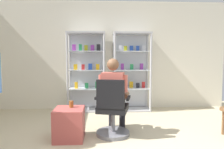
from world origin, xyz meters
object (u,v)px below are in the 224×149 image
(seated_shopkeeper, at_px, (114,92))
(tea_glass, at_px, (71,104))
(storage_crate, at_px, (69,124))
(display_cabinet_left, at_px, (87,71))
(office_chair, at_px, (112,113))
(display_cabinet_right, at_px, (131,71))

(seated_shopkeeper, height_order, tea_glass, seated_shopkeeper)
(storage_crate, bearing_deg, seated_shopkeeper, 18.49)
(tea_glass, bearing_deg, display_cabinet_left, 85.76)
(tea_glass, bearing_deg, office_chair, 1.54)
(display_cabinet_left, height_order, tea_glass, display_cabinet_left)
(display_cabinet_right, relative_size, seated_shopkeeper, 1.47)
(office_chair, xyz_separation_m, tea_glass, (-0.67, -0.02, 0.16))
(office_chair, bearing_deg, tea_glass, -178.46)
(display_cabinet_left, distance_m, storage_crate, 1.96)
(display_cabinet_right, height_order, tea_glass, display_cabinet_right)
(display_cabinet_right, distance_m, office_chair, 1.91)
(display_cabinet_left, relative_size, tea_glass, 17.80)
(display_cabinet_right, xyz_separation_m, seated_shopkeeper, (-0.52, -1.57, -0.25))
(display_cabinet_left, bearing_deg, tea_glass, -94.24)
(storage_crate, xyz_separation_m, tea_glass, (0.03, 0.07, 0.30))
(office_chair, distance_m, storage_crate, 0.71)
(display_cabinet_right, height_order, storage_crate, display_cabinet_right)
(display_cabinet_right, bearing_deg, tea_glass, -125.14)
(display_cabinet_right, bearing_deg, display_cabinet_left, -179.94)
(display_cabinet_left, xyz_separation_m, office_chair, (0.54, -1.73, -0.58))
(display_cabinet_left, bearing_deg, display_cabinet_right, 0.06)
(office_chair, distance_m, seated_shopkeeper, 0.36)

